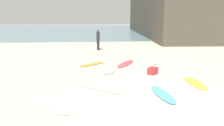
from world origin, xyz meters
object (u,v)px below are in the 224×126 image
Objects in this scene: surfboard_5 at (100,88)px; beachgoer_near at (98,38)px; surfboard_6 at (110,70)px; beachgoer_mid at (175,35)px; surfboard_2 at (195,83)px; beach_cooler at (153,71)px; surfboard_4 at (92,64)px; surfboard_1 at (126,64)px; surfboard_3 at (48,103)px; surfboard_7 at (156,62)px; surfboard_0 at (163,94)px.

surfboard_5 is 1.31× the size of beachgoer_near.
surfboard_6 is 11.62m from beachgoer_mid.
beachgoer_near reaches higher than surfboard_2.
beach_cooler is (-4.78, -10.28, -0.82)m from beachgoer_mid.
surfboard_2 is 0.83× the size of surfboard_5.
surfboard_4 is 3.95× the size of beach_cooler.
surfboard_4 is (-2.04, 0.01, 0.00)m from surfboard_1.
surfboard_3 is 8.43m from surfboard_7.
surfboard_6 is at bearing 81.65° from surfboard_1.
surfboard_4 is at bearing 44.64° from surfboard_5.
beach_cooler reaches higher than surfboard_1.
surfboard_5 is 1.11× the size of surfboard_7.
surfboard_2 is 4.17m from surfboard_5.
beachgoer_mid is at bearing -161.87° from surfboard_3.
surfboard_6 reaches higher than surfboard_2.
surfboard_4 is at bearing -141.38° from surfboard_3.
surfboard_3 is at bearing -94.94° from surfboard_7.
surfboard_3 is at bearing -6.54° from beachgoer_mid.
beachgoer_mid reaches higher than surfboard_0.
surfboard_1 is 0.98× the size of surfboard_3.
surfboard_1 is 1.23× the size of surfboard_6.
beachgoer_mid is (3.82, 7.43, 0.96)m from surfboard_7.
surfboard_1 is at bearing -109.94° from surfboard_6.
surfboard_0 is at bearing 149.53° from surfboard_3.
surfboard_0 reaches higher than surfboard_1.
surfboard_2 is at bearing 30.70° from surfboard_0.
beachgoer_near is (-2.21, 11.16, 0.95)m from surfboard_0.
beachgoer_near is 1.00× the size of beachgoer_mid.
surfboard_5 is 3.39m from beach_cooler.
surfboard_0 is at bearing 6.09° from beachgoer_mid.
surfboard_7 is (3.67, 4.89, -0.00)m from surfboard_5.
beachgoer_near is (0.48, 5.67, 0.95)m from surfboard_4.
beach_cooler is (-0.96, -2.85, 0.14)m from surfboard_7.
surfboard_0 is 2.27m from surfboard_2.
surfboard_3 is (-4.12, -0.54, -0.01)m from surfboard_0.
surfboard_7 is 3.01m from beach_cooler.
beach_cooler is (2.71, 2.04, 0.14)m from surfboard_5.
surfboard_4 is 0.92× the size of surfboard_7.
surfboard_1 is 2.04m from surfboard_4.
surfboard_6 reaches higher than surfboard_5.
beachgoer_near is at bearing -137.29° from surfboard_3.
surfboard_1 is 9.79m from beachgoer_mid.
surfboard_0 reaches higher than surfboard_4.
surfboard_6 is 0.94× the size of surfboard_7.
surfboard_2 is 3.93× the size of beach_cooler.
surfboard_1 reaches higher than surfboard_5.
beach_cooler is at bearing -50.02° from surfboard_2.
surfboard_6 is at bearing -37.36° from surfboard_2.
surfboard_3 is 1.25× the size of surfboard_6.
surfboard_2 is at bearing 176.54° from beachgoer_near.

